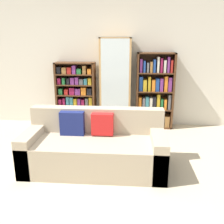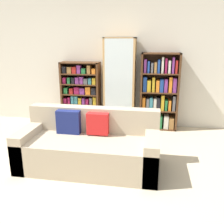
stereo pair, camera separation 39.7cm
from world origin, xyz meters
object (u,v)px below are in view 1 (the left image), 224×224
at_px(couch, 95,148).
at_px(display_cabinet, 116,84).
at_px(bookshelf_right, 155,93).
at_px(wine_bottle, 134,134).
at_px(bookshelf_left, 76,95).

distance_m(couch, display_cabinet, 1.97).
height_order(couch, display_cabinet, display_cabinet).
xyz_separation_m(couch, display_cabinet, (0.19, 1.85, 0.63)).
bearing_deg(bookshelf_right, couch, -118.52).
bearing_deg(couch, wine_bottle, 60.07).
relative_size(couch, bookshelf_right, 1.28).
bearing_deg(display_cabinet, couch, -95.78).
relative_size(couch, display_cabinet, 1.08).
bearing_deg(display_cabinet, wine_bottle, -63.34).
xyz_separation_m(bookshelf_left, display_cabinet, (0.86, -0.02, 0.26)).
bearing_deg(wine_bottle, display_cabinet, 116.66).
distance_m(display_cabinet, wine_bottle, 1.21).
xyz_separation_m(couch, wine_bottle, (0.60, 1.04, -0.16)).
bearing_deg(bookshelf_left, display_cabinet, -1.07).
height_order(bookshelf_right, wine_bottle, bookshelf_right).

